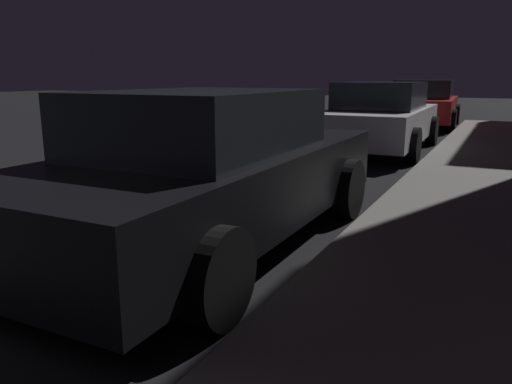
{
  "coord_description": "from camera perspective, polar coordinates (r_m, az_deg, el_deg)",
  "views": [
    {
      "loc": [
        5.26,
        0.21,
        1.55
      ],
      "look_at": [
        4.18,
        2.38,
        0.99
      ],
      "focal_mm": 35.18,
      "sensor_mm": 36.0,
      "label": 1
    }
  ],
  "objects": [
    {
      "name": "car_black",
      "position": [
        4.64,
        -5.29,
        2.43
      ],
      "size": [
        2.01,
        4.52,
        1.43
      ],
      "color": "black",
      "rests_on": "ground"
    },
    {
      "name": "car_white",
      "position": [
        10.96,
        13.95,
        8.27
      ],
      "size": [
        2.08,
        4.53,
        1.43
      ],
      "color": "silver",
      "rests_on": "ground"
    },
    {
      "name": "car_red",
      "position": [
        16.59,
        18.47,
        9.47
      ],
      "size": [
        2.25,
        4.41,
        1.43
      ],
      "color": "maroon",
      "rests_on": "ground"
    }
  ]
}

